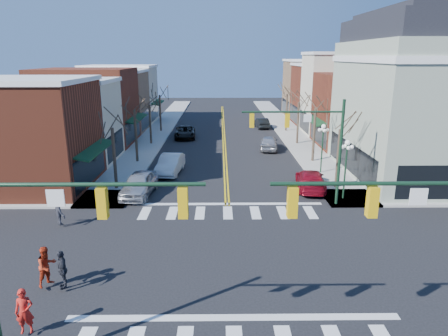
{
  "coord_description": "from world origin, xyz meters",
  "views": [
    {
      "loc": [
        -0.5,
        -17.99,
        9.85
      ],
      "look_at": [
        -0.24,
        7.02,
        2.8
      ],
      "focal_mm": 32.0,
      "sensor_mm": 36.0,
      "label": 1
    }
  ],
  "objects_px": {
    "pedestrian_dark_a": "(62,269)",
    "car_left_mid": "(170,164)",
    "lamppost_midblock": "(323,140)",
    "pedestrian_red_b": "(47,266)",
    "lamppost_corner": "(346,160)",
    "car_left_near": "(139,184)",
    "car_left_far": "(185,132)",
    "car_right_near": "(310,180)",
    "victorian_corner": "(429,97)",
    "pedestrian_dark_b": "(60,211)",
    "pedestrian_red_a": "(24,311)",
    "car_right_far": "(262,123)",
    "car_right_mid": "(269,143)"
  },
  "relations": [
    {
      "from": "pedestrian_dark_a",
      "to": "car_left_mid",
      "type": "bearing_deg",
      "value": 144.31
    },
    {
      "from": "lamppost_midblock",
      "to": "pedestrian_red_b",
      "type": "distance_m",
      "value": 23.89
    },
    {
      "from": "lamppost_midblock",
      "to": "lamppost_corner",
      "type": "bearing_deg",
      "value": -90.0
    },
    {
      "from": "car_left_near",
      "to": "car_left_far",
      "type": "distance_m",
      "value": 21.11
    },
    {
      "from": "car_right_near",
      "to": "pedestrian_dark_a",
      "type": "distance_m",
      "value": 19.27
    },
    {
      "from": "victorian_corner",
      "to": "car_left_mid",
      "type": "height_order",
      "value": "victorian_corner"
    },
    {
      "from": "victorian_corner",
      "to": "pedestrian_dark_b",
      "type": "distance_m",
      "value": 29.03
    },
    {
      "from": "lamppost_midblock",
      "to": "pedestrian_red_a",
      "type": "distance_m",
      "value": 25.95
    },
    {
      "from": "car_left_far",
      "to": "car_right_far",
      "type": "bearing_deg",
      "value": 31.6
    },
    {
      "from": "victorian_corner",
      "to": "pedestrian_red_b",
      "type": "relative_size",
      "value": 7.85
    },
    {
      "from": "lamppost_corner",
      "to": "car_right_far",
      "type": "relative_size",
      "value": 1.01
    },
    {
      "from": "car_right_mid",
      "to": "pedestrian_dark_a",
      "type": "bearing_deg",
      "value": 73.29
    },
    {
      "from": "car_right_mid",
      "to": "car_right_far",
      "type": "relative_size",
      "value": 1.07
    },
    {
      "from": "lamppost_midblock",
      "to": "car_left_near",
      "type": "distance_m",
      "value": 15.66
    },
    {
      "from": "lamppost_midblock",
      "to": "car_right_mid",
      "type": "height_order",
      "value": "lamppost_midblock"
    },
    {
      "from": "victorian_corner",
      "to": "lamppost_midblock",
      "type": "height_order",
      "value": "victorian_corner"
    },
    {
      "from": "car_left_mid",
      "to": "car_right_mid",
      "type": "relative_size",
      "value": 1.07
    },
    {
      "from": "car_right_far",
      "to": "pedestrian_red_b",
      "type": "relative_size",
      "value": 2.37
    },
    {
      "from": "lamppost_corner",
      "to": "car_left_mid",
      "type": "relative_size",
      "value": 0.88
    },
    {
      "from": "car_right_mid",
      "to": "pedestrian_red_a",
      "type": "height_order",
      "value": "pedestrian_red_a"
    },
    {
      "from": "car_right_near",
      "to": "car_right_far",
      "type": "height_order",
      "value": "car_right_near"
    },
    {
      "from": "car_left_far",
      "to": "pedestrian_dark_b",
      "type": "bearing_deg",
      "value": -104.06
    },
    {
      "from": "pedestrian_dark_b",
      "to": "car_left_near",
      "type": "bearing_deg",
      "value": -76.99
    },
    {
      "from": "lamppost_corner",
      "to": "car_right_mid",
      "type": "bearing_deg",
      "value": 102.13
    },
    {
      "from": "pedestrian_dark_a",
      "to": "pedestrian_red_a",
      "type": "bearing_deg",
      "value": -32.3
    },
    {
      "from": "victorian_corner",
      "to": "pedestrian_dark_a",
      "type": "height_order",
      "value": "victorian_corner"
    },
    {
      "from": "pedestrian_red_b",
      "to": "lamppost_corner",
      "type": "bearing_deg",
      "value": -21.91
    },
    {
      "from": "car_right_mid",
      "to": "pedestrian_red_a",
      "type": "relative_size",
      "value": 2.64
    },
    {
      "from": "lamppost_corner",
      "to": "car_left_far",
      "type": "distance_m",
      "value": 25.9
    },
    {
      "from": "pedestrian_dark_a",
      "to": "car_right_near",
      "type": "bearing_deg",
      "value": 106.9
    },
    {
      "from": "lamppost_midblock",
      "to": "car_left_mid",
      "type": "relative_size",
      "value": 0.88
    },
    {
      "from": "lamppost_corner",
      "to": "car_left_near",
      "type": "xyz_separation_m",
      "value": [
        -14.6,
        1.24,
        -2.12
      ]
    },
    {
      "from": "lamppost_corner",
      "to": "car_right_far",
      "type": "distance_m",
      "value": 29.56
    },
    {
      "from": "car_left_near",
      "to": "victorian_corner",
      "type": "bearing_deg",
      "value": 16.85
    },
    {
      "from": "lamppost_midblock",
      "to": "car_left_near",
      "type": "xyz_separation_m",
      "value": [
        -14.6,
        -5.26,
        -2.12
      ]
    },
    {
      "from": "victorian_corner",
      "to": "car_right_far",
      "type": "bearing_deg",
      "value": 115.39
    },
    {
      "from": "lamppost_midblock",
      "to": "car_right_mid",
      "type": "distance_m",
      "value": 10.08
    },
    {
      "from": "lamppost_midblock",
      "to": "pedestrian_dark_b",
      "type": "bearing_deg",
      "value": -149.11
    },
    {
      "from": "lamppost_corner",
      "to": "car_right_near",
      "type": "bearing_deg",
      "value": 126.45
    },
    {
      "from": "car_right_mid",
      "to": "car_left_far",
      "type": "bearing_deg",
      "value": -26.66
    },
    {
      "from": "pedestrian_red_a",
      "to": "pedestrian_dark_b",
      "type": "bearing_deg",
      "value": 94.69
    },
    {
      "from": "victorian_corner",
      "to": "pedestrian_dark_b",
      "type": "height_order",
      "value": "victorian_corner"
    },
    {
      "from": "car_left_near",
      "to": "car_right_near",
      "type": "distance_m",
      "value": 12.86
    },
    {
      "from": "lamppost_corner",
      "to": "lamppost_midblock",
      "type": "distance_m",
      "value": 6.5
    },
    {
      "from": "lamppost_corner",
      "to": "pedestrian_red_b",
      "type": "relative_size",
      "value": 2.38
    },
    {
      "from": "victorian_corner",
      "to": "lamppost_midblock",
      "type": "bearing_deg",
      "value": 176.55
    },
    {
      "from": "lamppost_midblock",
      "to": "car_right_near",
      "type": "distance_m",
      "value": 4.97
    },
    {
      "from": "pedestrian_red_b",
      "to": "pedestrian_dark_a",
      "type": "distance_m",
      "value": 0.76
    },
    {
      "from": "car_left_far",
      "to": "car_left_mid",
      "type": "bearing_deg",
      "value": -93.03
    },
    {
      "from": "car_left_far",
      "to": "car_right_mid",
      "type": "bearing_deg",
      "value": -37.27
    }
  ]
}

